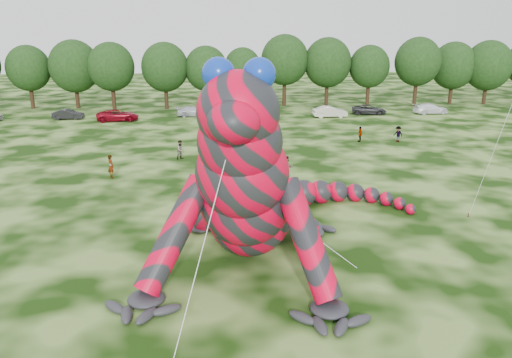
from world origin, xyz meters
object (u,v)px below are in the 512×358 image
at_px(tree_6, 112,76).
at_px(spectator_1, 181,150).
at_px(tree_12, 369,76).
at_px(car_3, 194,111).
at_px(spectator_5, 286,166).
at_px(car_1, 68,114).
at_px(spectator_3, 360,134).
at_px(tree_7, 165,76).
at_px(tree_13, 417,72).
at_px(tree_14, 453,73).
at_px(inflatable_gecko, 252,154).
at_px(tree_10, 285,70).
at_px(car_5, 330,112).
at_px(car_7, 430,109).
at_px(tree_5, 75,74).
at_px(tree_11, 327,72).
at_px(tree_4, 29,77).
at_px(tree_15, 487,73).
at_px(car_2, 118,115).
at_px(car_6, 369,110).
at_px(tree_9, 243,78).
at_px(spectator_0, 111,166).
at_px(spectator_2, 398,134).
at_px(car_4, 235,111).
at_px(tree_8, 206,77).

relative_size(tree_6, spectator_1, 5.54).
height_order(tree_12, spectator_1, tree_12).
bearing_deg(car_3, spectator_5, -167.67).
height_order(car_1, spectator_3, spectator_3).
xyz_separation_m(tree_7, tree_12, (30.09, 0.94, -0.25)).
xyz_separation_m(tree_13, tree_14, (6.33, 1.60, -0.36)).
bearing_deg(inflatable_gecko, tree_13, 70.59).
height_order(inflatable_gecko, tree_12, inflatable_gecko).
height_order(tree_10, car_3, tree_10).
bearing_deg(car_5, car_7, -84.97).
bearing_deg(tree_5, tree_14, 0.29).
bearing_deg(car_3, tree_6, 55.83).
xyz_separation_m(inflatable_gecko, spectator_3, (12.88, 24.85, -4.26)).
xyz_separation_m(tree_6, tree_11, (31.34, 1.51, 0.29)).
height_order(tree_10, car_5, tree_10).
relative_size(tree_7, tree_12, 1.06).
bearing_deg(tree_10, spectator_3, -80.41).
bearing_deg(tree_14, tree_4, -179.99).
xyz_separation_m(car_3, spectator_5, (8.36, -29.00, 0.14)).
bearing_deg(car_3, tree_15, -83.57).
distance_m(car_2, spectator_3, 30.67).
xyz_separation_m(tree_15, spectator_1, (-44.59, -30.93, -3.96)).
bearing_deg(tree_13, car_2, -166.65).
distance_m(tree_6, spectator_1, 32.20).
height_order(car_1, car_6, car_6).
height_order(spectator_5, spectator_1, spectator_1).
distance_m(tree_9, car_6, 18.85).
distance_m(tree_5, spectator_0, 39.18).
relative_size(spectator_2, spectator_1, 0.95).
xyz_separation_m(tree_6, spectator_0, (6.45, -35.33, -3.82)).
distance_m(tree_14, spectator_0, 58.29).
relative_size(car_3, spectator_0, 2.50).
bearing_deg(tree_5, car_7, -10.27).
relative_size(spectator_2, spectator_3, 1.04).
bearing_deg(spectator_3, tree_11, -153.80).
relative_size(tree_15, car_4, 2.28).
xyz_separation_m(car_4, spectator_1, (-5.73, -22.29, 0.14)).
distance_m(car_7, spectator_0, 46.87).
height_order(car_3, car_5, car_5).
relative_size(inflatable_gecko, tree_8, 2.26).
bearing_deg(tree_7, tree_10, 5.80).
xyz_separation_m(tree_8, car_4, (3.84, -7.86, -3.75)).
bearing_deg(car_4, car_6, -82.01).
distance_m(tree_9, tree_10, 6.52).
bearing_deg(tree_5, spectator_1, -61.70).
bearing_deg(car_4, tree_11, -50.93).
relative_size(tree_11, car_3, 2.19).
height_order(car_2, spectator_5, spectator_5).
relative_size(car_4, spectator_1, 2.46).
xyz_separation_m(tree_8, car_6, (22.07, -7.37, -3.83)).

